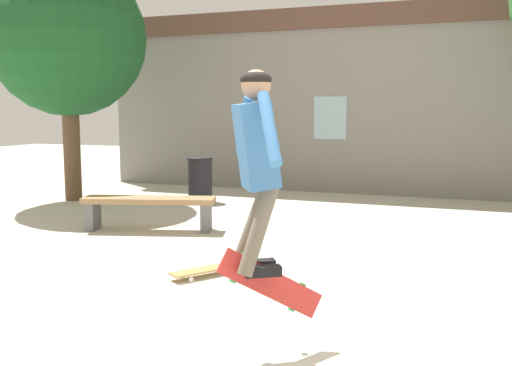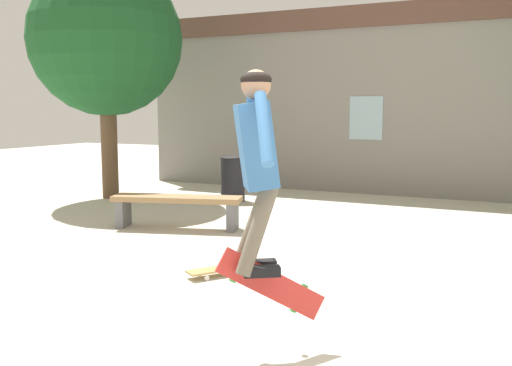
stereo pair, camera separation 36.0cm
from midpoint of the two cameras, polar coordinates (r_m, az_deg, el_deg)
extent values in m
cube|color=gray|center=(12.10, 20.84, 6.64)|extent=(14.29, 0.40, 3.46)
cube|color=brown|center=(12.25, 21.28, 15.81)|extent=(15.01, 0.52, 0.45)
cube|color=#99B7C6|center=(12.20, 11.78, 6.39)|extent=(0.70, 0.02, 0.90)
cylinder|color=brown|center=(11.79, -13.61, 3.42)|extent=(0.33, 0.33, 2.02)
sphere|color=#194C23|center=(11.84, -13.93, 13.76)|extent=(2.99, 2.99, 2.99)
cube|color=#99754C|center=(8.60, -6.74, -1.58)|extent=(1.98, 0.96, 0.08)
cube|color=slate|center=(8.91, -12.00, -2.99)|extent=(0.22, 0.38, 0.41)
cube|color=slate|center=(8.45, -1.14, -3.38)|extent=(0.22, 0.38, 0.41)
cylinder|color=black|center=(11.12, -1.41, 0.41)|extent=(0.47, 0.47, 0.87)
torus|color=black|center=(11.08, -1.42, 2.53)|extent=(0.51, 0.51, 0.04)
cube|color=teal|center=(4.00, 2.59, 3.77)|extent=(0.43, 0.45, 0.62)
sphere|color=#A37556|center=(3.99, 2.62, 9.79)|extent=(0.29, 0.29, 0.21)
ellipsoid|color=black|center=(3.99, 2.63, 10.32)|extent=(0.31, 0.31, 0.12)
cylinder|color=#6B6051|center=(4.16, 2.33, -4.17)|extent=(0.36, 0.21, 0.68)
cube|color=black|center=(4.24, 2.71, -8.20)|extent=(0.27, 0.23, 0.07)
cylinder|color=#6B6051|center=(3.99, 2.75, -4.65)|extent=(0.30, 0.32, 0.68)
cube|color=black|center=(4.07, 3.15, -8.84)|extent=(0.27, 0.23, 0.07)
cylinder|color=teal|center=(4.37, 1.70, 5.83)|extent=(0.29, 0.39, 0.48)
cylinder|color=teal|center=(3.62, 3.68, 5.49)|extent=(0.29, 0.39, 0.48)
cube|color=red|center=(4.21, 4.05, -10.12)|extent=(0.63, 0.59, 0.60)
cylinder|color=green|center=(4.38, 7.31, -10.17)|extent=(0.08, 0.08, 0.05)
cylinder|color=green|center=(4.38, 6.10, -12.63)|extent=(0.08, 0.08, 0.05)
cylinder|color=green|center=(4.15, 1.44, -7.22)|extent=(0.08, 0.08, 0.05)
cylinder|color=green|center=(4.15, 0.12, -9.79)|extent=(0.08, 0.08, 0.05)
cube|color=#AD894C|center=(6.27, -1.47, -8.51)|extent=(0.65, 0.82, 0.02)
cylinder|color=silver|center=(6.49, 0.15, -8.35)|extent=(0.04, 0.05, 0.05)
cylinder|color=silver|center=(6.32, 1.14, -8.81)|extent=(0.04, 0.05, 0.05)
cylinder|color=silver|center=(6.25, -4.11, -8.99)|extent=(0.04, 0.05, 0.05)
cylinder|color=silver|center=(6.07, -3.22, -9.50)|extent=(0.04, 0.05, 0.05)
camera|label=1|loc=(0.18, -87.44, 0.33)|focal=40.00mm
camera|label=2|loc=(0.18, 92.56, -0.33)|focal=40.00mm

